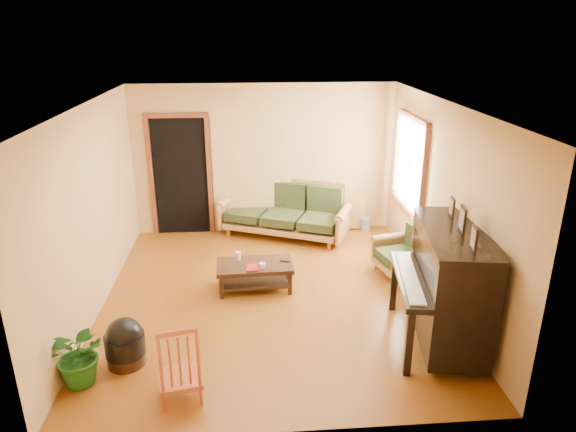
{
  "coord_description": "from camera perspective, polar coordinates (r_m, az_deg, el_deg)",
  "views": [
    {
      "loc": [
        -0.27,
        -6.19,
        3.48
      ],
      "look_at": [
        0.24,
        0.2,
        1.1
      ],
      "focal_mm": 32.0,
      "sensor_mm": 36.0,
      "label": 1
    }
  ],
  "objects": [
    {
      "name": "floor",
      "position": [
        7.11,
        -1.79,
        -8.96
      ],
      "size": [
        5.0,
        5.0,
        0.0
      ],
      "primitive_type": "plane",
      "color": "#62320C",
      "rests_on": "ground"
    },
    {
      "name": "glass_jar",
      "position": [
        7.04,
        -2.86,
        -5.49
      ],
      "size": [
        0.11,
        0.11,
        0.06
      ],
      "primitive_type": "cylinder",
      "rotation": [
        0.0,
        0.0,
        0.16
      ],
      "color": "silver",
      "rests_on": "coffee_table"
    },
    {
      "name": "window",
      "position": [
        8.14,
        13.44,
        5.72
      ],
      "size": [
        0.12,
        1.36,
        1.46
      ],
      "primitive_type": "cube",
      "color": "white",
      "rests_on": "right_wall"
    },
    {
      "name": "remote",
      "position": [
        7.21,
        -0.38,
        -5.03
      ],
      "size": [
        0.14,
        0.08,
        0.01
      ],
      "primitive_type": "cube",
      "rotation": [
        0.0,
        0.0,
        -0.37
      ],
      "color": "black",
      "rests_on": "coffee_table"
    },
    {
      "name": "leaning_frame",
      "position": [
        9.36,
        7.18,
        0.3
      ],
      "size": [
        0.46,
        0.2,
        0.59
      ],
      "primitive_type": "cube",
      "rotation": [
        0.0,
        0.0,
        -0.24
      ],
      "color": "gold",
      "rests_on": "floor"
    },
    {
      "name": "book",
      "position": [
        7.02,
        -4.68,
        -5.8
      ],
      "size": [
        0.18,
        0.23,
        0.02
      ],
      "primitive_type": "imported",
      "rotation": [
        0.0,
        0.0,
        0.08
      ],
      "color": "maroon",
      "rests_on": "coffee_table"
    },
    {
      "name": "doorway",
      "position": [
        9.09,
        -11.84,
        4.26
      ],
      "size": [
        1.08,
        0.16,
        2.05
      ],
      "primitive_type": "cube",
      "color": "black",
      "rests_on": "floor"
    },
    {
      "name": "piano",
      "position": [
        6.14,
        17.46,
        -7.6
      ],
      "size": [
        1.16,
        1.7,
        1.39
      ],
      "primitive_type": "cube",
      "rotation": [
        0.0,
        0.0,
        -0.16
      ],
      "color": "black",
      "rests_on": "floor"
    },
    {
      "name": "sofa",
      "position": [
        8.91,
        -0.5,
        0.64
      ],
      "size": [
        2.39,
        1.72,
        0.95
      ],
      "primitive_type": "cube",
      "rotation": [
        0.0,
        0.0,
        -0.41
      ],
      "color": "olive",
      "rests_on": "floor"
    },
    {
      "name": "candle",
      "position": [
        7.27,
        -5.57,
        -4.43
      ],
      "size": [
        0.1,
        0.1,
        0.13
      ],
      "primitive_type": "cylinder",
      "rotation": [
        0.0,
        0.0,
        0.43
      ],
      "color": "white",
      "rests_on": "coffee_table"
    },
    {
      "name": "armchair",
      "position": [
        7.71,
        12.5,
        -3.8
      ],
      "size": [
        0.9,
        0.92,
        0.77
      ],
      "primitive_type": "cube",
      "rotation": [
        0.0,
        0.0,
        0.24
      ],
      "color": "olive",
      "rests_on": "floor"
    },
    {
      "name": "potted_plant",
      "position": [
        5.8,
        -22.09,
        -14.09
      ],
      "size": [
        0.77,
        0.72,
        0.69
      ],
      "primitive_type": "imported",
      "rotation": [
        0.0,
        0.0,
        -0.36
      ],
      "color": "#195117",
      "rests_on": "floor"
    },
    {
      "name": "ceramic_crock",
      "position": [
        9.39,
        8.56,
        -0.87
      ],
      "size": [
        0.25,
        0.25,
        0.23
      ],
      "primitive_type": "cylinder",
      "rotation": [
        0.0,
        0.0,
        0.42
      ],
      "color": "#3549A1",
      "rests_on": "floor"
    },
    {
      "name": "coffee_table",
      "position": [
        7.25,
        -3.7,
        -6.68
      ],
      "size": [
        1.07,
        0.61,
        0.38
      ],
      "primitive_type": "cube",
      "rotation": [
        0.0,
        0.0,
        0.04
      ],
      "color": "black",
      "rests_on": "floor"
    },
    {
      "name": "red_chair",
      "position": [
        5.28,
        -12.05,
        -15.32
      ],
      "size": [
        0.49,
        0.52,
        0.87
      ],
      "primitive_type": "cube",
      "rotation": [
        0.0,
        0.0,
        0.21
      ],
      "color": "#973B1B",
      "rests_on": "floor"
    },
    {
      "name": "footstool",
      "position": [
        6.01,
        -17.61,
        -13.73
      ],
      "size": [
        0.47,
        0.47,
        0.41
      ],
      "primitive_type": "cylinder",
      "rotation": [
        0.0,
        0.0,
        -0.09
      ],
      "color": "black",
      "rests_on": "floor"
    }
  ]
}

